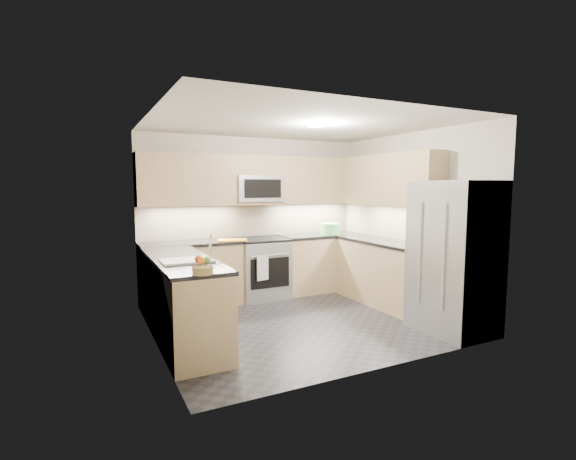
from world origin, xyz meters
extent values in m
cube|color=black|center=(0.00, 0.00, 0.00)|extent=(3.60, 3.20, 0.00)
cube|color=beige|center=(0.00, 0.00, 2.50)|extent=(3.60, 3.20, 0.02)
cube|color=beige|center=(0.00, 1.60, 1.25)|extent=(3.60, 0.02, 2.50)
cube|color=beige|center=(0.00, -1.60, 1.25)|extent=(3.60, 0.02, 2.50)
cube|color=beige|center=(-1.80, 0.00, 1.25)|extent=(0.02, 3.20, 2.50)
cube|color=beige|center=(1.80, 0.00, 1.25)|extent=(0.02, 3.20, 2.50)
cube|color=tan|center=(-1.09, 1.30, 0.45)|extent=(1.42, 0.60, 0.90)
cube|color=tan|center=(1.09, 1.30, 0.45)|extent=(1.42, 0.60, 0.90)
cube|color=tan|center=(1.50, 0.15, 0.45)|extent=(0.60, 1.70, 0.90)
cube|color=tan|center=(-1.50, 0.00, 0.45)|extent=(0.60, 2.00, 0.90)
cube|color=black|center=(-1.09, 1.30, 0.92)|extent=(1.42, 0.63, 0.04)
cube|color=black|center=(1.09, 1.30, 0.92)|extent=(1.42, 0.63, 0.04)
cube|color=black|center=(1.50, 0.15, 0.92)|extent=(0.63, 1.70, 0.04)
cube|color=black|center=(-1.50, 0.00, 0.92)|extent=(0.63, 2.00, 0.04)
cube|color=tan|center=(0.00, 1.43, 1.83)|extent=(3.60, 0.35, 0.75)
cube|color=tan|center=(1.62, 0.28, 1.83)|extent=(0.35, 1.95, 0.75)
cube|color=tan|center=(0.00, 1.60, 1.20)|extent=(3.60, 0.01, 0.51)
cube|color=tan|center=(1.80, 0.45, 1.20)|extent=(0.01, 2.30, 0.51)
cube|color=#95989C|center=(0.00, 1.28, 0.46)|extent=(0.76, 0.65, 0.91)
cube|color=black|center=(0.00, 1.28, 0.92)|extent=(0.76, 0.65, 0.03)
cube|color=black|center=(0.00, 0.95, 0.45)|extent=(0.62, 0.02, 0.45)
cylinder|color=#B2B5BA|center=(0.00, 0.93, 0.72)|extent=(0.60, 0.02, 0.02)
cube|color=#9D9FA4|center=(0.00, 1.40, 1.70)|extent=(0.76, 0.40, 0.40)
cube|color=black|center=(0.00, 1.20, 1.70)|extent=(0.60, 0.01, 0.28)
cube|color=#93959A|center=(1.45, -1.15, 0.90)|extent=(0.70, 0.90, 1.80)
cylinder|color=#B2B5BA|center=(1.08, -1.33, 0.95)|extent=(0.02, 0.02, 1.20)
cylinder|color=#B2B5BA|center=(1.08, -0.97, 0.95)|extent=(0.02, 0.02, 1.20)
cube|color=white|center=(-1.50, -0.25, 0.88)|extent=(0.52, 0.38, 0.16)
cylinder|color=silver|center=(-1.24, -0.25, 1.08)|extent=(0.03, 0.03, 0.28)
cylinder|color=#51BE59|center=(1.23, 1.23, 1.03)|extent=(0.39, 0.39, 0.18)
cube|color=#C57812|center=(-0.50, 1.19, 0.95)|extent=(0.49, 0.40, 0.01)
cylinder|color=#997F47|center=(-1.51, -0.95, 0.97)|extent=(0.25, 0.25, 0.07)
sphere|color=red|center=(-1.52, -0.82, 1.05)|extent=(0.07, 0.07, 0.07)
sphere|color=#4FAB49|center=(-1.45, -0.87, 1.05)|extent=(0.07, 0.07, 0.07)
cube|color=silver|center=(-0.14, 0.91, 0.55)|extent=(0.20, 0.06, 0.37)
sphere|color=orange|center=(-1.50, -0.87, 1.05)|extent=(0.07, 0.07, 0.07)
camera|label=1|loc=(-2.48, -4.63, 1.73)|focal=26.00mm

